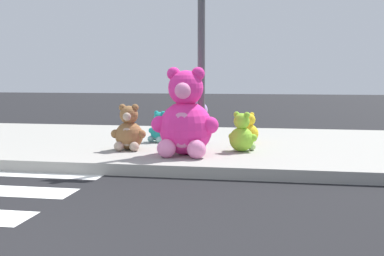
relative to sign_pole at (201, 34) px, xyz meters
The scene contains 8 objects.
sidewalk 2.19m from the sign_pole, 141.29° to the left, with size 28.00×4.40×0.15m, color #9E9B93.
sign_pole is the anchor object (origin of this frame).
plush_pink_large 1.35m from the sign_pole, 102.40° to the right, with size 0.93×0.81×1.21m.
plush_lime 1.60m from the sign_pole, 11.42° to the right, with size 0.42×0.41×0.58m.
plush_lavender 1.57m from the sign_pole, 103.51° to the left, with size 0.47×0.54×0.69m.
plush_yellow 1.81m from the sign_pole, 49.85° to the left, with size 0.36×0.34×0.50m.
plush_teal 1.80m from the sign_pole, 142.20° to the left, with size 0.37×0.37×0.51m.
plush_brown 1.79m from the sign_pole, 165.14° to the right, with size 0.52×0.46×0.68m.
Camera 1 is at (2.08, -2.52, 1.24)m, focal length 44.23 mm.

